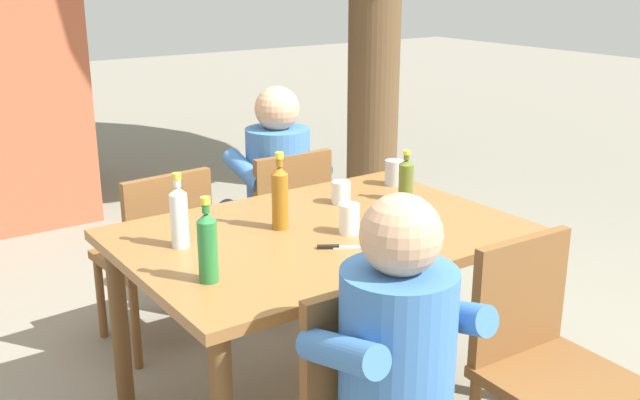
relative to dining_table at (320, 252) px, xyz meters
name	(u,v)px	position (x,y,z in m)	size (l,w,h in m)	color
dining_table	(320,252)	(0.00, 0.00, 0.00)	(1.49, 1.04, 0.76)	olive
chair_far_right	(282,223)	(0.33, 0.82, -0.18)	(0.45, 0.45, 0.87)	brown
chair_far_left	(159,250)	(-0.33, 0.82, -0.18)	(0.47, 0.47, 0.87)	brown
chair_near_right	(543,355)	(0.34, -0.82, -0.18)	(0.45, 0.45, 0.87)	brown
person_in_white_shirt	(415,388)	(-0.34, -0.93, -0.02)	(0.47, 0.61, 1.18)	#3D70B2
person_in_plaid_shirt	(270,186)	(0.34, 0.93, -0.02)	(0.47, 0.61, 1.18)	#3D70B2
bottle_amber	(280,196)	(-0.12, 0.10, 0.22)	(0.06, 0.06, 0.30)	#996019
bottle_olive	(406,179)	(0.52, 0.10, 0.19)	(0.06, 0.06, 0.22)	#566623
bottle_green	(208,246)	(-0.57, -0.20, 0.21)	(0.06, 0.06, 0.28)	#287A38
bottle_clear	(179,215)	(-0.52, 0.14, 0.21)	(0.06, 0.06, 0.28)	white
cup_glass	(341,192)	(0.26, 0.22, 0.14)	(0.08, 0.08, 0.10)	silver
cup_steel	(394,173)	(0.63, 0.31, 0.15)	(0.08, 0.08, 0.12)	#B2B7BC
cup_white	(349,219)	(0.07, -0.09, 0.15)	(0.08, 0.08, 0.12)	white
table_knife	(345,247)	(-0.04, -0.21, 0.09)	(0.21, 0.15, 0.01)	silver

